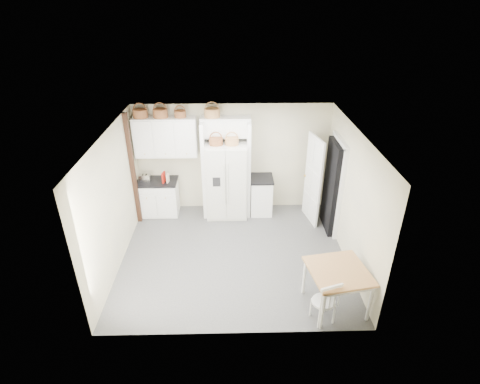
{
  "coord_description": "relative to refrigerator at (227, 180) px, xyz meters",
  "views": [
    {
      "loc": [
        -0.02,
        -6.16,
        4.78
      ],
      "look_at": [
        0.14,
        0.4,
        1.25
      ],
      "focal_mm": 28.0,
      "sensor_mm": 36.0,
      "label": 1
    }
  ],
  "objects": [
    {
      "name": "door_slab",
      "position": [
        1.95,
        -0.32,
        0.12
      ],
      "size": [
        0.21,
        0.79,
        2.05
      ],
      "primitive_type": "cube",
      "rotation": [
        0.0,
        0.0,
        -1.36
      ],
      "color": "white",
      "rests_on": "floor"
    },
    {
      "name": "trim_post",
      "position": [
        -2.05,
        -0.3,
        0.39
      ],
      "size": [
        0.09,
        0.09,
        2.6
      ],
      "primitive_type": "cube",
      "color": "black",
      "rests_on": "floor"
    },
    {
      "name": "base_cab_right",
      "position": [
        0.82,
        0.05,
        -0.46
      ],
      "size": [
        0.5,
        0.6,
        0.88
      ],
      "primitive_type": "cube",
      "color": "white",
      "rests_on": "floor"
    },
    {
      "name": "toaster",
      "position": [
        -1.89,
        0.0,
        0.06
      ],
      "size": [
        0.27,
        0.17,
        0.18
      ],
      "primitive_type": "cube",
      "rotation": [
        0.0,
        0.0,
        -0.06
      ],
      "color": "silver",
      "rests_on": "counter_left"
    },
    {
      "name": "bridge_cabinet",
      "position": [
        0.0,
        0.18,
        1.22
      ],
      "size": [
        1.12,
        0.34,
        0.45
      ],
      "primitive_type": "cube",
      "color": "white",
      "rests_on": "wall_back"
    },
    {
      "name": "doorway_void",
      "position": [
        2.31,
        -0.65,
        0.12
      ],
      "size": [
        0.18,
        0.85,
        2.05
      ],
      "primitive_type": "cube",
      "color": "black",
      "rests_on": "floor"
    },
    {
      "name": "ceiling",
      "position": [
        0.15,
        -1.65,
        1.69
      ],
      "size": [
        4.5,
        4.5,
        0.0
      ],
      "primitive_type": "plane",
      "color": "white",
      "rests_on": "wall_back"
    },
    {
      "name": "cookbook_cream",
      "position": [
        -1.35,
        -0.03,
        0.07
      ],
      "size": [
        0.05,
        0.14,
        0.21
      ],
      "primitive_type": "cube",
      "rotation": [
        0.0,
        0.0,
        -0.16
      ],
      "color": "beige",
      "rests_on": "counter_left"
    },
    {
      "name": "fridge_panel_right",
      "position": [
        0.51,
        0.05,
        0.24
      ],
      "size": [
        0.08,
        0.6,
        2.3
      ],
      "primitive_type": "cube",
      "color": "white",
      "rests_on": "floor"
    },
    {
      "name": "basket_bridge_a",
      "position": [
        -0.29,
        0.18,
        1.54
      ],
      "size": [
        0.34,
        0.34,
        0.19
      ],
      "primitive_type": "cylinder",
      "color": "#A26A45",
      "rests_on": "bridge_cabinet"
    },
    {
      "name": "floor",
      "position": [
        0.15,
        -1.65,
        -0.91
      ],
      "size": [
        4.5,
        4.5,
        0.0
      ],
      "primitive_type": "plane",
      "color": "#434343",
      "rests_on": "ground"
    },
    {
      "name": "counter_right",
      "position": [
        0.82,
        0.05,
        -0.0
      ],
      "size": [
        0.54,
        0.64,
        0.04
      ],
      "primitive_type": "cube",
      "color": "black",
      "rests_on": "base_cab_right"
    },
    {
      "name": "basket_upper_c",
      "position": [
        -0.98,
        0.18,
        1.52
      ],
      "size": [
        0.26,
        0.26,
        0.15
      ],
      "primitive_type": "cylinder",
      "color": "brown",
      "rests_on": "upper_cabinet"
    },
    {
      "name": "basket_upper_b",
      "position": [
        -1.41,
        0.18,
        1.54
      ],
      "size": [
        0.32,
        0.32,
        0.19
      ],
      "primitive_type": "cylinder",
      "color": "brown",
      "rests_on": "upper_cabinet"
    },
    {
      "name": "fridge_panel_left",
      "position": [
        -0.51,
        0.05,
        0.24
      ],
      "size": [
        0.08,
        0.6,
        2.3
      ],
      "primitive_type": "cube",
      "color": "white",
      "rests_on": "floor"
    },
    {
      "name": "basket_fridge_b",
      "position": [
        0.13,
        -0.1,
        0.99
      ],
      "size": [
        0.3,
        0.3,
        0.16
      ],
      "primitive_type": "cylinder",
      "color": "#A26A45",
      "rests_on": "refrigerator"
    },
    {
      "name": "basket_fridge_a",
      "position": [
        -0.21,
        -0.1,
        0.99
      ],
      "size": [
        0.3,
        0.3,
        0.16
      ],
      "primitive_type": "cylinder",
      "color": "brown",
      "rests_on": "refrigerator"
    },
    {
      "name": "refrigerator",
      "position": [
        0.0,
        0.0,
        0.0
      ],
      "size": [
        0.94,
        0.75,
        1.81
      ],
      "primitive_type": "cube",
      "color": "silver",
      "rests_on": "floor"
    },
    {
      "name": "base_cab_left",
      "position": [
        -1.63,
        0.05,
        -0.49
      ],
      "size": [
        0.9,
        0.57,
        0.83
      ],
      "primitive_type": "cube",
      "color": "white",
      "rests_on": "floor"
    },
    {
      "name": "wall_back",
      "position": [
        0.15,
        0.35,
        0.39
      ],
      "size": [
        4.5,
        0.0,
        4.5
      ],
      "primitive_type": "plane",
      "rotation": [
        1.57,
        0.0,
        0.0
      ],
      "color": "#AFAA95",
      "rests_on": "floor"
    },
    {
      "name": "upper_cabinet",
      "position": [
        -1.35,
        0.18,
        0.99
      ],
      "size": [
        1.4,
        0.34,
        0.9
      ],
      "primitive_type": "cube",
      "color": "white",
      "rests_on": "wall_back"
    },
    {
      "name": "basket_upper_a",
      "position": [
        -1.84,
        0.18,
        1.53
      ],
      "size": [
        0.32,
        0.32,
        0.18
      ],
      "primitive_type": "cylinder",
      "color": "brown",
      "rests_on": "upper_cabinet"
    },
    {
      "name": "dining_table",
      "position": [
        1.85,
        -3.1,
        -0.52
      ],
      "size": [
        1.08,
        1.08,
        0.78
      ],
      "primitive_type": "cube",
      "rotation": [
        0.0,
        0.0,
        0.18
      ],
      "color": "#A3743A",
      "rests_on": "floor"
    },
    {
      "name": "cookbook_red",
      "position": [
        -1.45,
        -0.03,
        0.09
      ],
      "size": [
        0.07,
        0.17,
        0.25
      ],
      "primitive_type": "cube",
      "rotation": [
        0.0,
        0.0,
        -0.2
      ],
      "color": "#A4170E",
      "rests_on": "counter_left"
    },
    {
      "name": "counter_left",
      "position": [
        -1.63,
        0.05,
        -0.05
      ],
      "size": [
        0.94,
        0.61,
        0.04
      ],
      "primitive_type": "cube",
      "color": "black",
      "rests_on": "base_cab_left"
    },
    {
      "name": "wall_left",
      "position": [
        -2.1,
        -1.65,
        0.39
      ],
      "size": [
        0.0,
        4.0,
        4.0
      ],
      "primitive_type": "plane",
      "rotation": [
        1.57,
        0.0,
        1.57
      ],
      "color": "#AFAA95",
      "rests_on": "floor"
    },
    {
      "name": "wall_right",
      "position": [
        2.4,
        -1.65,
        0.39
      ],
      "size": [
        0.0,
        4.0,
        4.0
      ],
      "primitive_type": "plane",
      "rotation": [
        1.57,
        0.0,
        -1.57
      ],
      "color": "#AFAA95",
      "rests_on": "floor"
    },
    {
      "name": "windsor_chair",
      "position": [
        1.58,
        -3.4,
        -0.51
      ],
      "size": [
        0.48,
        0.46,
        0.79
      ],
      "primitive_type": "cube",
      "rotation": [
        0.0,
        0.0,
        0.32
      ],
      "color": "white",
      "rests_on": "floor"
    }
  ]
}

